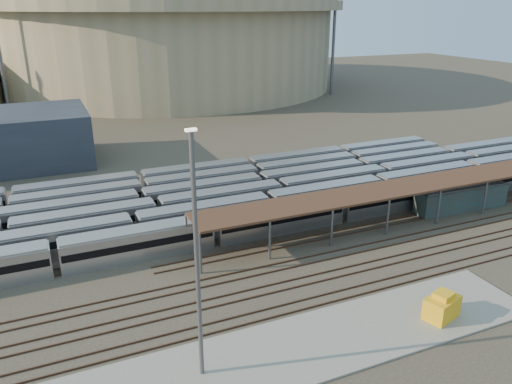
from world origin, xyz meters
The scene contains 11 objects.
ground centered at (0.00, 0.00, 0.00)m, with size 420.00×420.00×0.00m, color #383026.
apron centered at (-5.00, -15.00, 0.10)m, with size 50.00×9.00×0.20m, color gray.
subway_trains centered at (0.04, 18.50, 1.80)m, with size 130.96×23.90×3.60m.
inspection_shed centered at (22.00, 4.00, 4.98)m, with size 60.30×6.00×5.30m.
empty_tracks centered at (0.00, -5.00, 0.09)m, with size 170.00×9.62×0.18m.
stadium centered at (25.00, 140.00, 16.47)m, with size 124.00×124.00×32.50m.
floodlight_2 centered at (70.00, 100.00, 20.65)m, with size 4.00×1.00×38.40m.
floodlight_3 centered at (-10.00, 160.00, 20.65)m, with size 4.00×1.00×38.40m.
teal_boxcar centered at (33.17, 4.00, 1.74)m, with size 14.91×2.88×3.48m, color #1B3F45.
yard_light_pole centered at (-13.00, -14.61, 10.54)m, with size 0.82×0.36×20.52m.
yellow_equipment centered at (10.60, -16.39, 1.29)m, with size 3.48×2.18×2.18m, color gold.
Camera 1 is at (-22.25, -46.76, 28.56)m, focal length 35.00 mm.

